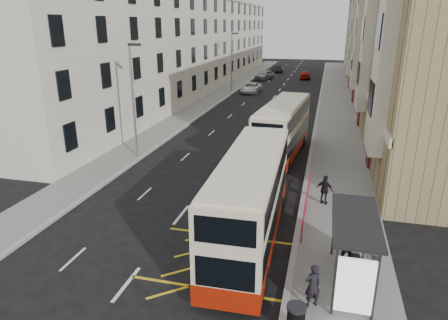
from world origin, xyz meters
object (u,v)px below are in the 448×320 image
(bus_shelter, at_px, (359,242))
(pedestrian_near, at_px, (313,286))
(street_lamp_far, at_px, (232,59))
(pedestrian_far, at_px, (325,190))
(car_dark, at_px, (277,69))
(pedestrian_mid, at_px, (349,247))
(car_silver, at_px, (265,75))
(double_decker_front, at_px, (251,200))
(street_lamp_near, at_px, (133,95))
(car_red, at_px, (305,75))
(litter_bin, at_px, (296,320))
(double_decker_rear, at_px, (283,130))
(white_van, at_px, (251,88))

(bus_shelter, distance_m, pedestrian_near, 2.26)
(street_lamp_far, relative_size, pedestrian_far, 4.95)
(pedestrian_near, relative_size, car_dark, 0.39)
(pedestrian_mid, distance_m, car_silver, 56.56)
(car_silver, height_order, car_dark, car_silver)
(bus_shelter, bearing_deg, double_decker_front, 148.83)
(pedestrian_mid, bearing_deg, street_lamp_far, 111.75)
(street_lamp_near, xyz_separation_m, pedestrian_mid, (14.52, -10.79, -3.66))
(car_red, bearing_deg, street_lamp_far, 59.47)
(double_decker_front, xyz_separation_m, pedestrian_far, (3.19, 4.65, -1.14))
(street_lamp_far, relative_size, pedestrian_mid, 4.85)
(bus_shelter, relative_size, pedestrian_near, 2.61)
(street_lamp_near, relative_size, pedestrian_near, 4.91)
(street_lamp_near, relative_size, street_lamp_far, 1.00)
(street_lamp_far, xyz_separation_m, double_decker_front, (10.30, -39.74, -2.54))
(litter_bin, distance_m, pedestrian_far, 10.08)
(car_dark, bearing_deg, street_lamp_far, -117.54)
(car_silver, bearing_deg, pedestrian_near, -59.90)
(double_decker_front, relative_size, car_red, 2.27)
(double_decker_front, distance_m, double_decker_rear, 12.52)
(street_lamp_near, relative_size, double_decker_rear, 0.78)
(car_red, bearing_deg, street_lamp_near, 76.43)
(double_decker_front, relative_size, white_van, 2.09)
(street_lamp_near, relative_size, car_silver, 1.69)
(pedestrian_mid, bearing_deg, pedestrian_far, 102.41)
(car_silver, bearing_deg, car_dark, 105.93)
(pedestrian_far, bearing_deg, pedestrian_near, 110.95)
(street_lamp_near, relative_size, car_dark, 1.93)
(pedestrian_far, xyz_separation_m, car_silver, (-11.09, 49.53, -0.15))
(pedestrian_near, distance_m, car_dark, 70.32)
(street_lamp_near, distance_m, car_dark, 56.16)
(pedestrian_near, relative_size, car_silver, 0.34)
(double_decker_front, height_order, pedestrian_near, double_decker_front)
(pedestrian_far, relative_size, car_dark, 0.39)
(double_decker_rear, distance_m, pedestrian_far, 8.57)
(bus_shelter, bearing_deg, street_lamp_far, 109.12)
(pedestrian_far, xyz_separation_m, car_red, (-4.30, 52.40, -0.29))
(white_van, bearing_deg, bus_shelter, -72.69)
(car_red, bearing_deg, double_decker_rear, 88.83)
(street_lamp_far, height_order, car_silver, street_lamp_far)
(double_decker_front, bearing_deg, car_red, 89.41)
(street_lamp_near, distance_m, pedestrian_mid, 18.46)
(litter_bin, bearing_deg, car_dark, 97.76)
(bus_shelter, bearing_deg, litter_bin, -124.54)
(street_lamp_near, distance_m, pedestrian_near, 19.36)
(double_decker_rear, distance_m, car_silver, 42.42)
(bus_shelter, height_order, litter_bin, bus_shelter)
(pedestrian_far, height_order, car_red, pedestrian_far)
(street_lamp_near, distance_m, double_decker_rear, 10.96)
(bus_shelter, bearing_deg, street_lamp_near, 139.86)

